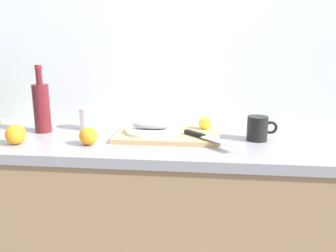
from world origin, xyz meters
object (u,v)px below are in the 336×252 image
object	(u,v)px
chef_knife	(203,137)
wine_bottle	(42,107)
white_plate	(152,130)
coffee_mug_1	(258,128)
orange_0	(88,136)
lemon_0	(205,123)
coffee_mug_0	(89,118)
cutting_board	(168,135)
fish_fillet	(152,125)

from	to	relation	value
chef_knife	wine_bottle	bearing A→B (deg)	-143.13
white_plate	coffee_mug_1	distance (m)	0.46
coffee_mug_1	orange_0	bearing A→B (deg)	-168.14
chef_knife	lemon_0	distance (m)	0.17
coffee_mug_0	coffee_mug_1	world-z (taller)	coffee_mug_0
chef_knife	lemon_0	size ratio (longest dim) A/B	3.84
cutting_board	lemon_0	bearing A→B (deg)	27.65
white_plate	fish_fillet	bearing A→B (deg)	90.00
white_plate	wine_bottle	xyz separation A→B (m)	(-0.52, 0.03, 0.09)
cutting_board	fish_fillet	world-z (taller)	fish_fillet
white_plate	coffee_mug_0	world-z (taller)	coffee_mug_0
coffee_mug_1	fish_fillet	bearing A→B (deg)	178.62
cutting_board	chef_knife	xyz separation A→B (m)	(0.15, -0.08, 0.02)
wine_bottle	cutting_board	bearing A→B (deg)	-2.92
cutting_board	coffee_mug_0	xyz separation A→B (m)	(-0.39, 0.10, 0.04)
fish_fillet	lemon_0	bearing A→B (deg)	18.98
white_plate	fish_fillet	world-z (taller)	fish_fillet
chef_knife	orange_0	bearing A→B (deg)	-125.94
lemon_0	coffee_mug_1	distance (m)	0.24
cutting_board	fish_fillet	xyz separation A→B (m)	(-0.07, 0.00, 0.04)
chef_knife	orange_0	world-z (taller)	orange_0
lemon_0	coffee_mug_0	xyz separation A→B (m)	(-0.55, 0.02, 0.00)
coffee_mug_0	coffee_mug_1	size ratio (longest dim) A/B	0.98
cutting_board	wine_bottle	size ratio (longest dim) A/B	1.45
coffee_mug_0	orange_0	world-z (taller)	coffee_mug_0
coffee_mug_0	white_plate	bearing A→B (deg)	-17.26
coffee_mug_0	chef_knife	bearing A→B (deg)	-18.68
chef_knife	white_plate	bearing A→B (deg)	-155.27
cutting_board	coffee_mug_1	bearing A→B (deg)	-0.98
white_plate	wine_bottle	size ratio (longest dim) A/B	0.76
chef_knife	lemon_0	bearing A→B (deg)	133.08
fish_fillet	white_plate	bearing A→B (deg)	-90.00
fish_fillet	wine_bottle	bearing A→B (deg)	177.16
lemon_0	orange_0	size ratio (longest dim) A/B	0.79
chef_knife	coffee_mug_1	xyz separation A→B (m)	(0.23, 0.07, 0.02)
fish_fillet	coffee_mug_1	bearing A→B (deg)	-1.38
lemon_0	wine_bottle	bearing A→B (deg)	-175.83
chef_knife	coffee_mug_0	bearing A→B (deg)	-153.31
coffee_mug_0	fish_fillet	bearing A→B (deg)	-17.26
fish_fillet	chef_knife	distance (m)	0.24
lemon_0	coffee_mug_1	bearing A→B (deg)	-22.35
cutting_board	white_plate	world-z (taller)	white_plate
cutting_board	wine_bottle	xyz separation A→B (m)	(-0.59, 0.03, 0.11)
lemon_0	coffee_mug_1	xyz separation A→B (m)	(0.22, -0.09, 0.00)
fish_fillet	coffee_mug_0	world-z (taller)	coffee_mug_0
white_plate	orange_0	xyz separation A→B (m)	(-0.24, -0.16, 0.01)
chef_knife	orange_0	xyz separation A→B (m)	(-0.46, -0.07, 0.01)
cutting_board	orange_0	world-z (taller)	orange_0
white_plate	coffee_mug_0	size ratio (longest dim) A/B	1.89
wine_bottle	coffee_mug_0	size ratio (longest dim) A/B	2.47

